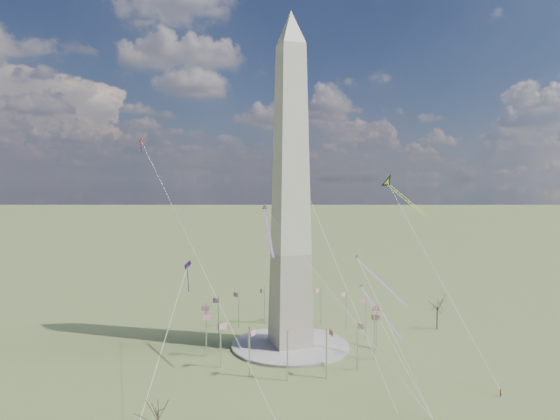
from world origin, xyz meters
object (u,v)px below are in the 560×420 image
object	(u,v)px
washington_monument	(291,190)
kite_delta_black	(390,184)
person_east	(500,393)
tree_near	(437,305)

from	to	relation	value
washington_monument	kite_delta_black	xyz separation A→B (m)	(36.49, 3.49, 1.50)
washington_monument	person_east	world-z (taller)	washington_monument
kite_delta_black	tree_near	bearing A→B (deg)	142.16
washington_monument	person_east	size ratio (longest dim) A/B	56.74
washington_monument	tree_near	xyz separation A→B (m)	(53.45, -0.24, -39.53)
washington_monument	person_east	bearing A→B (deg)	-55.47
tree_near	kite_delta_black	world-z (taller)	kite_delta_black
washington_monument	tree_near	size ratio (longest dim) A/B	8.47
person_east	kite_delta_black	world-z (taller)	kite_delta_black
washington_monument	person_east	xyz separation A→B (m)	(34.12, -49.59, -47.07)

